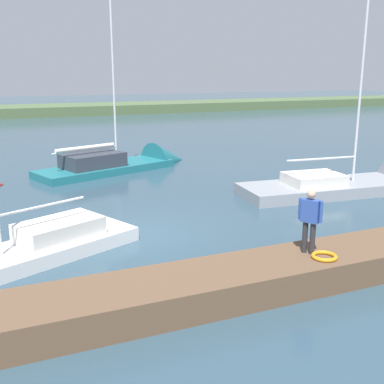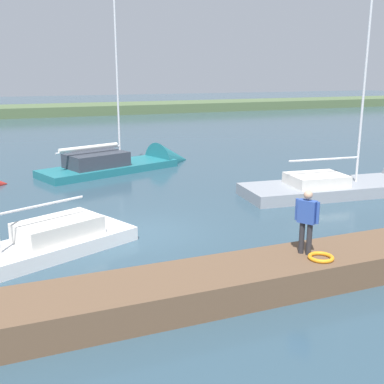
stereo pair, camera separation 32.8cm
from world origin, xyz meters
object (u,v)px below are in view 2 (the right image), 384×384
object	(u,v)px
sailboat_mid_channel	(371,188)
person_on_dock	(307,218)
sailboat_far_left	(136,165)
life_ring_buoy	(321,257)

from	to	relation	value
sailboat_mid_channel	person_on_dock	size ratio (longest dim) A/B	6.06
sailboat_far_left	sailboat_mid_channel	world-z (taller)	sailboat_far_left
life_ring_buoy	sailboat_mid_channel	distance (m)	11.32
life_ring_buoy	person_on_dock	size ratio (longest dim) A/B	0.39
life_ring_buoy	person_on_dock	bearing A→B (deg)	-70.49
sailboat_mid_channel	person_on_dock	bearing A→B (deg)	-135.50
life_ring_buoy	sailboat_far_left	size ratio (longest dim) A/B	0.06
sailboat_mid_channel	person_on_dock	world-z (taller)	sailboat_mid_channel
sailboat_far_left	life_ring_buoy	bearing A→B (deg)	-108.89
sailboat_mid_channel	person_on_dock	xyz separation A→B (m)	(8.63, 7.02, 1.62)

